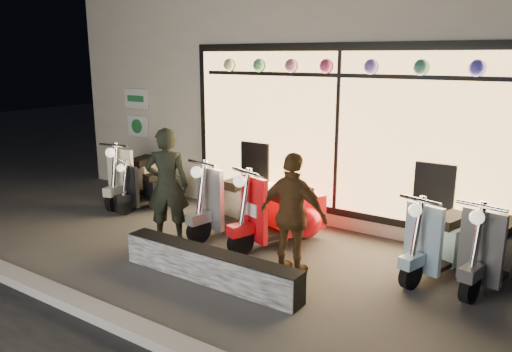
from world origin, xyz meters
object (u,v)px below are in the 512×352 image
at_px(man, 167,186).
at_px(woman, 293,215).
at_px(graffiti_barrier, 210,266).
at_px(scooter_silver, 240,201).
at_px(scooter_red, 287,213).

xyz_separation_m(man, woman, (2.09, 0.03, -0.07)).
xyz_separation_m(graffiti_barrier, scooter_silver, (-0.80, 1.74, 0.26)).
bearing_deg(graffiti_barrier, woman, 46.04).
xyz_separation_m(scooter_red, man, (-1.48, -0.93, 0.39)).
distance_m(graffiti_barrier, woman, 1.19).
xyz_separation_m(graffiti_barrier, woman, (0.72, 0.75, 0.58)).
bearing_deg(graffiti_barrier, scooter_silver, 114.74).
height_order(scooter_silver, scooter_red, scooter_silver).
bearing_deg(man, scooter_silver, -153.28).
distance_m(man, woman, 2.09).
bearing_deg(scooter_silver, woman, -22.64).
bearing_deg(scooter_silver, man, -108.82).
xyz_separation_m(graffiti_barrier, man, (-1.37, 0.72, 0.65)).
bearing_deg(woman, man, 0.38).
relative_size(scooter_red, man, 0.94).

